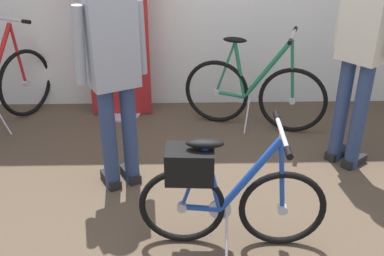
{
  "coord_description": "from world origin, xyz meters",
  "views": [
    {
      "loc": [
        0.09,
        -2.46,
        1.88
      ],
      "look_at": [
        0.15,
        0.21,
        0.55
      ],
      "focal_mm": 40.79,
      "sensor_mm": 36.0,
      "label": 1
    }
  ],
  "objects": [
    {
      "name": "floor_banner_stand",
      "position": [
        -0.52,
        1.63,
        0.78
      ],
      "size": [
        0.6,
        0.36,
        1.73
      ],
      "color": "#B7B7BC",
      "rests_on": "ground_plane"
    },
    {
      "name": "display_bike_right",
      "position": [
        0.76,
        1.34,
        0.36
      ],
      "size": [
        1.29,
        0.59,
        0.94
      ],
      "color": "black",
      "rests_on": "ground_plane"
    },
    {
      "name": "ground_plane",
      "position": [
        0.0,
        0.0,
        0.0
      ],
      "size": [
        7.0,
        7.0,
        0.0
      ],
      "primitive_type": "plane",
      "color": "brown"
    },
    {
      "name": "visitor_near_wall",
      "position": [
        -0.37,
        0.37,
        0.94
      ],
      "size": [
        0.48,
        0.37,
        1.65
      ],
      "color": "navy",
      "rests_on": "ground_plane"
    },
    {
      "name": "visitor_browsing",
      "position": [
        1.41,
        0.64,
        1.06
      ],
      "size": [
        0.39,
        0.44,
        1.82
      ],
      "color": "navy",
      "rests_on": "ground_plane"
    },
    {
      "name": "folding_bike_foreground",
      "position": [
        0.31,
        -0.31,
        0.38
      ],
      "size": [
        1.14,
        0.53,
        0.8
      ],
      "color": "black",
      "rests_on": "ground_plane"
    }
  ]
}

